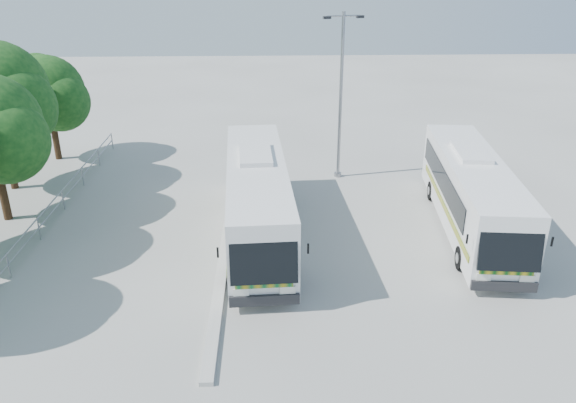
{
  "coord_description": "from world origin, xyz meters",
  "views": [
    {
      "loc": [
        -0.51,
        -18.06,
        10.76
      ],
      "look_at": [
        0.23,
        2.09,
        1.96
      ],
      "focal_mm": 35.0,
      "sensor_mm": 36.0,
      "label": 1
    }
  ],
  "objects_px": {
    "coach_main": "(257,197)",
    "coach_adjacent": "(472,192)",
    "tree_far_e": "(49,92)",
    "lamppost": "(341,90)"
  },
  "relations": [
    {
      "from": "tree_far_e",
      "to": "coach_main",
      "type": "relative_size",
      "value": 0.51
    },
    {
      "from": "tree_far_e",
      "to": "coach_main",
      "type": "xyz_separation_m",
      "value": [
        11.63,
        -10.26,
        -2.14
      ]
    },
    {
      "from": "lamppost",
      "to": "tree_far_e",
      "type": "bearing_deg",
      "value": 154.66
    },
    {
      "from": "lamppost",
      "to": "coach_main",
      "type": "bearing_deg",
      "value": -134.53
    },
    {
      "from": "coach_adjacent",
      "to": "lamppost",
      "type": "height_order",
      "value": "lamppost"
    },
    {
      "from": "coach_main",
      "to": "lamppost",
      "type": "xyz_separation_m",
      "value": [
        4.17,
        6.8,
        2.88
      ]
    },
    {
      "from": "tree_far_e",
      "to": "coach_main",
      "type": "distance_m",
      "value": 15.66
    },
    {
      "from": "tree_far_e",
      "to": "coach_main",
      "type": "height_order",
      "value": "tree_far_e"
    },
    {
      "from": "coach_main",
      "to": "coach_adjacent",
      "type": "bearing_deg",
      "value": -0.82
    },
    {
      "from": "coach_adjacent",
      "to": "lamppost",
      "type": "relative_size",
      "value": 1.34
    }
  ]
}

